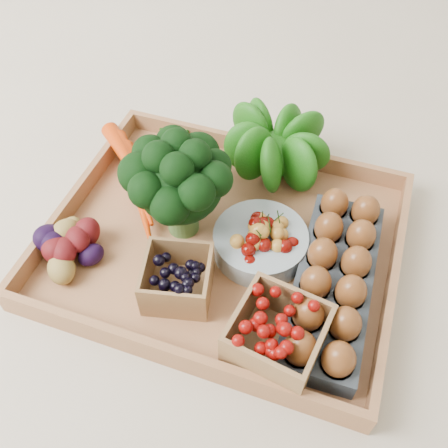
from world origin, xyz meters
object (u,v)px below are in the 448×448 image
(cherry_bowl, at_px, (260,242))
(broccoli, at_px, (181,200))
(tray, at_px, (224,244))
(egg_carton, at_px, (333,284))

(cherry_bowl, bearing_deg, broccoli, 178.43)
(tray, relative_size, cherry_bowl, 3.65)
(broccoli, xyz_separation_m, cherry_bowl, (0.13, -0.00, -0.05))
(broccoli, distance_m, egg_carton, 0.27)
(tray, xyz_separation_m, broccoli, (-0.07, 0.01, 0.07))
(egg_carton, bearing_deg, tray, 167.28)
(cherry_bowl, distance_m, egg_carton, 0.13)
(broccoli, height_order, cherry_bowl, broccoli)
(tray, height_order, broccoli, broccoli)
(broccoli, distance_m, cherry_bowl, 0.14)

